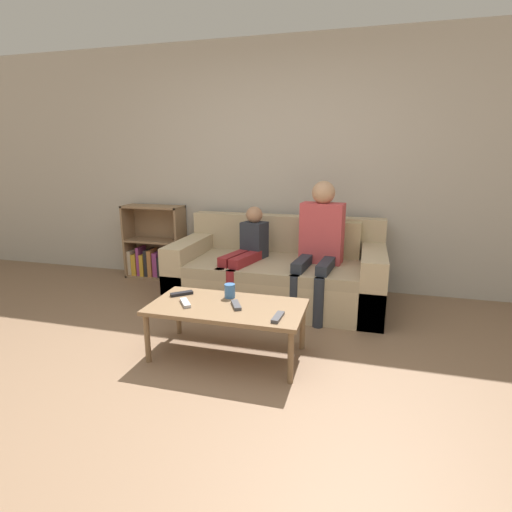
# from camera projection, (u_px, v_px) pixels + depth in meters

# --- Properties ---
(ground_plane) EXTENTS (22.00, 22.00, 0.00)m
(ground_plane) POSITION_uv_depth(u_px,v_px,m) (200.00, 403.00, 2.36)
(ground_plane) COLOR #84664C
(wall_back) EXTENTS (12.00, 0.06, 2.60)m
(wall_back) POSITION_uv_depth(u_px,v_px,m) (284.00, 167.00, 4.29)
(wall_back) COLOR #B7B2A8
(wall_back) RESTS_ON ground_plane
(couch) EXTENTS (2.03, 1.00, 0.81)m
(couch) POSITION_uv_depth(u_px,v_px,m) (279.00, 274.00, 3.97)
(couch) COLOR tan
(couch) RESTS_ON ground_plane
(bookshelf) EXTENTS (0.70, 0.28, 0.86)m
(bookshelf) POSITION_uv_depth(u_px,v_px,m) (156.00, 251.00, 4.77)
(bookshelf) COLOR #8E7051
(bookshelf) RESTS_ON ground_plane
(coffee_table) EXTENTS (1.10, 0.57, 0.39)m
(coffee_table) POSITION_uv_depth(u_px,v_px,m) (227.00, 310.00, 2.85)
(coffee_table) COLOR brown
(coffee_table) RESTS_ON ground_plane
(person_adult) EXTENTS (0.42, 0.70, 1.20)m
(person_adult) POSITION_uv_depth(u_px,v_px,m) (320.00, 237.00, 3.69)
(person_adult) COLOR #282D38
(person_adult) RESTS_ON ground_plane
(person_child) EXTENTS (0.38, 0.70, 0.94)m
(person_child) POSITION_uv_depth(u_px,v_px,m) (246.00, 251.00, 3.84)
(person_child) COLOR maroon
(person_child) RESTS_ON ground_plane
(cup_near) EXTENTS (0.08, 0.08, 0.10)m
(cup_near) POSITION_uv_depth(u_px,v_px,m) (230.00, 291.00, 2.99)
(cup_near) COLOR #3D70B2
(cup_near) RESTS_ON coffee_table
(tv_remote_0) EXTENTS (0.16, 0.15, 0.02)m
(tv_remote_0) POSITION_uv_depth(u_px,v_px,m) (182.00, 294.00, 3.05)
(tv_remote_0) COLOR black
(tv_remote_0) RESTS_ON coffee_table
(tv_remote_1) EXTENTS (0.06, 0.17, 0.02)m
(tv_remote_1) POSITION_uv_depth(u_px,v_px,m) (278.00, 317.00, 2.61)
(tv_remote_1) COLOR #47474C
(tv_remote_1) RESTS_ON coffee_table
(tv_remote_2) EXTENTS (0.14, 0.17, 0.02)m
(tv_remote_2) POSITION_uv_depth(u_px,v_px,m) (185.00, 303.00, 2.86)
(tv_remote_2) COLOR #B7B7BC
(tv_remote_2) RESTS_ON coffee_table
(tv_remote_3) EXTENTS (0.12, 0.17, 0.02)m
(tv_remote_3) POSITION_uv_depth(u_px,v_px,m) (236.00, 305.00, 2.82)
(tv_remote_3) COLOR #47474C
(tv_remote_3) RESTS_ON coffee_table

